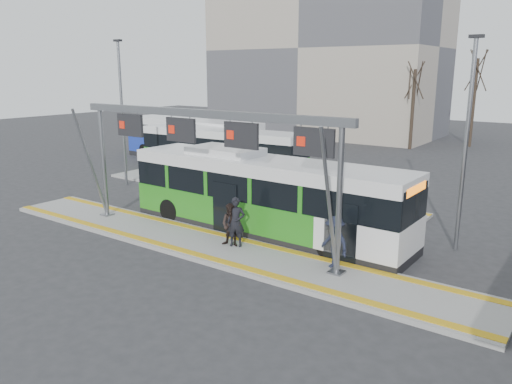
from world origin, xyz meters
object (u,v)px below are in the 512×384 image
gantry (202,137)px  hero_bus (264,196)px  passenger_b (231,225)px  passenger_c (335,243)px  passenger_a (236,222)px

gantry → hero_bus: bearing=66.0°
gantry → hero_bus: (1.13, 2.54, -2.69)m
passenger_b → passenger_c: bearing=-10.1°
hero_bus → passenger_b: bearing=-85.2°
gantry → passenger_a: bearing=7.1°
hero_bus → passenger_c: bearing=-25.0°
gantry → passenger_b: size_ratio=7.70×
gantry → passenger_c: (5.57, 0.40, -3.23)m
gantry → passenger_a: gantry is taller
hero_bus → gantry: bearing=-113.1°
passenger_b → passenger_a: bearing=11.3°
gantry → passenger_a: 3.51m
hero_bus → passenger_c: 4.95m
gantry → passenger_c: bearing=4.1°
passenger_a → passenger_b: passenger_a is taller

